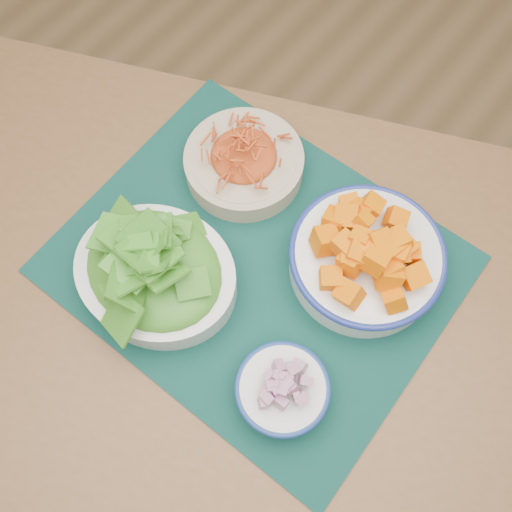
{
  "coord_description": "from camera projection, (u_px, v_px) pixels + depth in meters",
  "views": [
    {
      "loc": [
        0.18,
        -0.28,
        1.56
      ],
      "look_at": [
        -0.03,
        -0.03,
        0.78
      ],
      "focal_mm": 40.0,
      "sensor_mm": 36.0,
      "label": 1
    }
  ],
  "objects": [
    {
      "name": "table",
      "position": [
        248.0,
        334.0,
        0.94
      ],
      "size": [
        1.42,
        1.22,
        0.75
      ],
      "rotation": [
        0.0,
        0.0,
        0.42
      ],
      "color": "brown",
      "rests_on": "ground"
    },
    {
      "name": "placemat",
      "position": [
        256.0,
        264.0,
        0.88
      ],
      "size": [
        0.57,
        0.48,
        0.0
      ],
      "primitive_type": "cube",
      "rotation": [
        0.0,
        0.0,
        0.03
      ],
      "color": "black",
      "rests_on": "table"
    },
    {
      "name": "onion_bowl",
      "position": [
        282.0,
        389.0,
        0.77
      ],
      "size": [
        0.16,
        0.16,
        0.07
      ],
      "rotation": [
        0.0,
        0.0,
        0.38
      ],
      "color": "silver",
      "rests_on": "placemat"
    },
    {
      "name": "ground",
      "position": [
        271.0,
        365.0,
        1.57
      ],
      "size": [
        4.0,
        4.0,
        0.0
      ],
      "primitive_type": "plane",
      "color": "#9D774C",
      "rests_on": "ground"
    },
    {
      "name": "carrot_bowl",
      "position": [
        244.0,
        160.0,
        0.91
      ],
      "size": [
        0.23,
        0.23,
        0.07
      ],
      "rotation": [
        0.0,
        0.0,
        0.2
      ],
      "color": "#C1B08F",
      "rests_on": "placemat"
    },
    {
      "name": "lettuce_bowl",
      "position": [
        154.0,
        268.0,
        0.81
      ],
      "size": [
        0.28,
        0.25,
        0.12
      ],
      "rotation": [
        0.0,
        0.0,
        0.22
      ],
      "color": "white",
      "rests_on": "placemat"
    },
    {
      "name": "squash_bowl",
      "position": [
        368.0,
        254.0,
        0.82
      ],
      "size": [
        0.29,
        0.29,
        0.12
      ],
      "rotation": [
        0.0,
        0.0,
        -0.34
      ],
      "color": "white",
      "rests_on": "placemat"
    }
  ]
}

